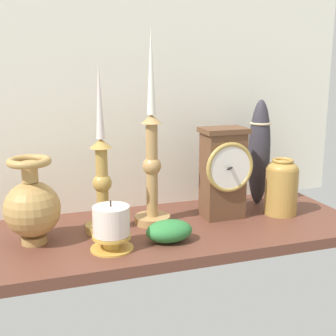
% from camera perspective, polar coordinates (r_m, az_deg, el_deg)
% --- Properties ---
extents(ground_plane, '(1.00, 0.36, 0.02)m').
position_cam_1_polar(ground_plane, '(1.07, -2.40, -8.16)').
color(ground_plane, brown).
extents(back_wall, '(1.20, 0.02, 0.65)m').
position_cam_1_polar(back_wall, '(1.18, -5.17, 10.60)').
color(back_wall, white).
rests_on(back_wall, ground_plane).
extents(mantel_clock, '(0.12, 0.10, 0.22)m').
position_cam_1_polar(mantel_clock, '(1.12, 6.86, -0.48)').
color(mantel_clock, brown).
rests_on(mantel_clock, ground_plane).
extents(candlestick_tall_left, '(0.08, 0.08, 0.38)m').
position_cam_1_polar(candlestick_tall_left, '(1.02, -8.13, -1.64)').
color(candlestick_tall_left, '#B08940').
rests_on(candlestick_tall_left, ground_plane).
extents(candlestick_tall_center, '(0.08, 0.08, 0.45)m').
position_cam_1_polar(candlestick_tall_center, '(1.06, -2.00, 0.66)').
color(candlestick_tall_center, tan).
rests_on(candlestick_tall_center, ground_plane).
extents(brass_vase_bulbous, '(0.12, 0.12, 0.18)m').
position_cam_1_polar(brass_vase_bulbous, '(1.00, -16.42, -4.42)').
color(brass_vase_bulbous, '#AF874A').
rests_on(brass_vase_bulbous, ground_plane).
extents(brass_vase_jar, '(0.08, 0.08, 0.14)m').
position_cam_1_polar(brass_vase_jar, '(1.18, 13.78, -2.09)').
color(brass_vase_jar, '#AF853D').
rests_on(brass_vase_jar, ground_plane).
extents(pillar_candle_front, '(0.09, 0.09, 0.10)m').
position_cam_1_polar(pillar_candle_front, '(0.95, -6.99, -7.24)').
color(pillar_candle_front, gold).
rests_on(pillar_candle_front, ground_plane).
extents(tall_ceramic_vase, '(0.06, 0.06, 0.28)m').
position_cam_1_polar(tall_ceramic_vase, '(1.24, 11.17, 1.92)').
color(tall_ceramic_vase, '#312F37').
rests_on(tall_ceramic_vase, ground_plane).
extents(ivy_sprig, '(0.10, 0.07, 0.05)m').
position_cam_1_polar(ivy_sprig, '(0.99, 0.16, -7.78)').
color(ivy_sprig, '#2E7A3A').
rests_on(ivy_sprig, ground_plane).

